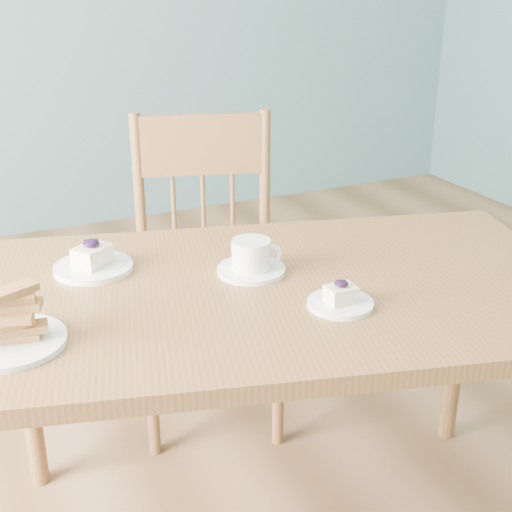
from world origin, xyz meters
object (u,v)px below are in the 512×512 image
cheesecake_plate_far (93,262)px  coffee_cup (252,259)px  dining_table (277,314)px  dining_chair (208,272)px  cheesecake_plate_near (341,299)px  biscotti_plate (7,327)px

cheesecake_plate_far → coffee_cup: bearing=-27.0°
dining_table → dining_chair: (0.07, 0.62, -0.16)m
dining_table → cheesecake_plate_far: (-0.35, 0.25, 0.09)m
dining_table → cheesecake_plate_near: size_ratio=10.98×
cheesecake_plate_near → coffee_cup: 0.25m
coffee_cup → biscotti_plate: biscotti_plate is taller
cheesecake_plate_near → cheesecake_plate_far: (-0.42, 0.40, 0.00)m
dining_chair → cheesecake_plate_far: 0.62m
cheesecake_plate_far → coffee_cup: (0.33, -0.17, 0.01)m
dining_chair → cheesecake_plate_far: (-0.42, -0.37, 0.25)m
coffee_cup → dining_table: bearing=-50.8°
dining_chair → biscotti_plate: size_ratio=4.56×
biscotti_plate → dining_table: bearing=2.5°
biscotti_plate → coffee_cup: bearing=11.3°
biscotti_plate → cheesecake_plate_far: bearing=51.1°
dining_chair → cheesecake_plate_near: 0.81m
dining_chair → cheesecake_plate_far: size_ratio=5.33×
dining_chair → coffee_cup: 0.61m
cheesecake_plate_near → biscotti_plate: biscotti_plate is taller
cheesecake_plate_near → coffee_cup: size_ratio=0.88×
dining_table → coffee_cup: 0.14m
dining_table → biscotti_plate: 0.59m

